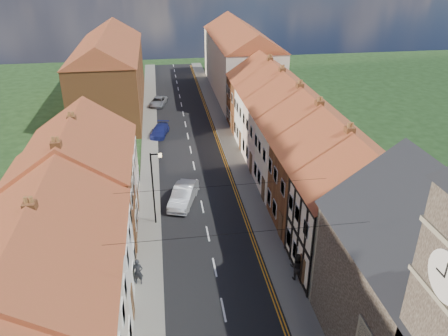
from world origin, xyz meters
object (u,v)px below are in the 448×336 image
(lamppost, at_px, (154,184))
(car_distant, at_px, (158,102))
(car_mid, at_px, (183,195))
(pedestrian_right, at_px, (297,267))
(pedestrian_left, at_px, (138,272))
(car_far, at_px, (160,130))

(lamppost, relative_size, car_distant, 1.43)
(car_mid, xyz_separation_m, pedestrian_right, (6.60, -10.88, 0.31))
(pedestrian_left, height_order, pedestrian_right, pedestrian_right)
(car_far, bearing_deg, car_mid, -70.12)
(lamppost, bearing_deg, pedestrian_left, -100.02)
(car_far, height_order, car_distant, car_far)
(car_distant, distance_m, pedestrian_left, 37.02)
(car_far, distance_m, car_distant, 11.21)
(car_mid, distance_m, pedestrian_left, 10.43)
(car_distant, xyz_separation_m, pedestrian_left, (-1.84, -36.97, 0.44))
(pedestrian_left, bearing_deg, pedestrian_right, 3.52)
(car_far, distance_m, pedestrian_left, 25.84)
(car_far, relative_size, pedestrian_left, 2.27)
(lamppost, distance_m, pedestrian_right, 12.26)
(lamppost, height_order, pedestrian_right, lamppost)
(car_distant, bearing_deg, pedestrian_left, -77.56)
(car_far, xyz_separation_m, pedestrian_right, (8.30, -26.84, 0.49))
(car_far, bearing_deg, pedestrian_right, -59.01)
(car_far, bearing_deg, car_distant, 103.80)
(car_far, bearing_deg, pedestrian_left, -80.29)
(lamppost, xyz_separation_m, car_mid, (2.31, 2.83, -2.75))
(car_mid, bearing_deg, pedestrian_right, -40.45)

